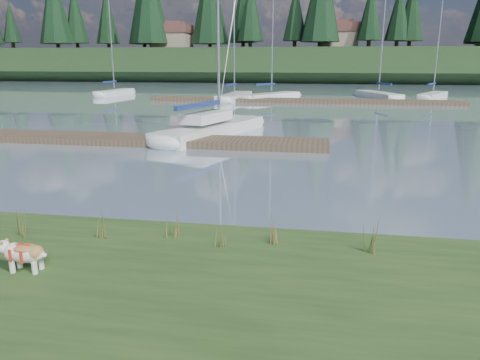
# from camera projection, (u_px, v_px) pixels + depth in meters

# --- Properties ---
(ground) EXTENTS (200.00, 200.00, 0.00)m
(ground) POSITION_uv_depth(u_px,v_px,m) (278.00, 102.00, 39.81)
(ground) COLOR #859BAD
(ground) RESTS_ON ground
(ridge) EXTENTS (200.00, 20.00, 5.00)m
(ridge) POSITION_uv_depth(u_px,v_px,m) (301.00, 65.00, 80.20)
(ridge) COLOR #1B3017
(ridge) RESTS_ON ground
(bulldog) EXTENTS (0.81, 0.37, 0.49)m
(bulldog) POSITION_uv_depth(u_px,v_px,m) (24.00, 252.00, 7.30)
(bulldog) COLOR silver
(bulldog) RESTS_ON bank
(sailboat_main) EXTENTS (4.38, 8.85, 12.60)m
(sailboat_main) POSITION_uv_depth(u_px,v_px,m) (219.00, 125.00, 22.92)
(sailboat_main) COLOR white
(sailboat_main) RESTS_ON ground
(dock_near) EXTENTS (16.00, 2.00, 0.30)m
(dock_near) POSITION_uv_depth(u_px,v_px,m) (143.00, 140.00, 20.40)
(dock_near) COLOR #4C3D2C
(dock_near) RESTS_ON ground
(dock_far) EXTENTS (26.00, 2.20, 0.30)m
(dock_far) POSITION_uv_depth(u_px,v_px,m) (302.00, 101.00, 39.45)
(dock_far) COLOR #4C3D2C
(dock_far) RESTS_ON ground
(sailboat_bg_0) EXTENTS (2.07, 6.54, 9.50)m
(sailboat_bg_0) POSITION_uv_depth(u_px,v_px,m) (118.00, 92.00, 47.30)
(sailboat_bg_0) COLOR white
(sailboat_bg_0) RESTS_ON ground
(sailboat_bg_1) EXTENTS (2.24, 7.96, 11.73)m
(sailboat_bg_1) POSITION_uv_depth(u_px,v_px,m) (236.00, 96.00, 42.48)
(sailboat_bg_1) COLOR white
(sailboat_bg_1) RESTS_ON ground
(sailboat_bg_2) EXTENTS (5.32, 6.97, 11.20)m
(sailboat_bg_2) POSITION_uv_depth(u_px,v_px,m) (276.00, 95.00, 42.75)
(sailboat_bg_2) COLOR white
(sailboat_bg_2) RESTS_ON ground
(sailboat_bg_3) EXTENTS (4.11, 7.81, 11.44)m
(sailboat_bg_3) POSITION_uv_depth(u_px,v_px,m) (375.00, 94.00, 44.14)
(sailboat_bg_3) COLOR white
(sailboat_bg_3) RESTS_ON ground
(sailboat_bg_4) EXTENTS (3.98, 6.28, 9.61)m
(sailboat_bg_4) POSITION_uv_depth(u_px,v_px,m) (434.00, 95.00, 43.27)
(sailboat_bg_4) COLOR white
(sailboat_bg_4) RESTS_ON ground
(weed_0) EXTENTS (0.17, 0.14, 0.66)m
(weed_0) POSITION_uv_depth(u_px,v_px,m) (102.00, 224.00, 8.66)
(weed_0) COLOR #475B23
(weed_0) RESTS_ON bank
(weed_1) EXTENTS (0.17, 0.14, 0.56)m
(weed_1) POSITION_uv_depth(u_px,v_px,m) (172.00, 226.00, 8.68)
(weed_1) COLOR #475B23
(weed_1) RESTS_ON bank
(weed_2) EXTENTS (0.17, 0.14, 0.66)m
(weed_2) POSITION_uv_depth(u_px,v_px,m) (271.00, 228.00, 8.42)
(weed_2) COLOR #475B23
(weed_2) RESTS_ON bank
(weed_3) EXTENTS (0.17, 0.14, 0.62)m
(weed_3) POSITION_uv_depth(u_px,v_px,m) (22.00, 223.00, 8.74)
(weed_3) COLOR #475B23
(weed_3) RESTS_ON bank
(weed_4) EXTENTS (0.17, 0.14, 0.39)m
(weed_4) POSITION_uv_depth(u_px,v_px,m) (221.00, 237.00, 8.30)
(weed_4) COLOR #475B23
(weed_4) RESTS_ON bank
(weed_5) EXTENTS (0.17, 0.14, 0.72)m
(weed_5) POSITION_uv_depth(u_px,v_px,m) (370.00, 236.00, 7.99)
(weed_5) COLOR #475B23
(weed_5) RESTS_ON bank
(mud_lip) EXTENTS (60.00, 0.50, 0.14)m
(mud_lip) POSITION_uv_depth(u_px,v_px,m) (139.00, 234.00, 9.66)
(mud_lip) COLOR #33281C
(mud_lip) RESTS_ON ground
(conifer_1) EXTENTS (4.40, 4.40, 11.30)m
(conifer_1) POSITION_uv_depth(u_px,v_px,m) (75.00, 14.00, 82.64)
(conifer_1) COLOR #382619
(conifer_1) RESTS_ON ridge
(conifer_3) EXTENTS (4.84, 4.84, 12.25)m
(conifer_3) POSITION_uv_depth(u_px,v_px,m) (243.00, 9.00, 78.56)
(conifer_3) COLOR #382619
(conifer_3) RESTS_ON ridge
(conifer_5) EXTENTS (3.96, 3.96, 10.35)m
(conifer_5) POSITION_uv_depth(u_px,v_px,m) (399.00, 11.00, 72.78)
(conifer_5) COLOR #382619
(conifer_5) RESTS_ON ridge
(house_0) EXTENTS (6.30, 5.30, 4.65)m
(house_0) POSITION_uv_depth(u_px,v_px,m) (172.00, 36.00, 79.74)
(house_0) COLOR gray
(house_0) RESTS_ON ridge
(house_1) EXTENTS (6.30, 5.30, 4.65)m
(house_1) POSITION_uv_depth(u_px,v_px,m) (339.00, 35.00, 76.10)
(house_1) COLOR gray
(house_1) RESTS_ON ridge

